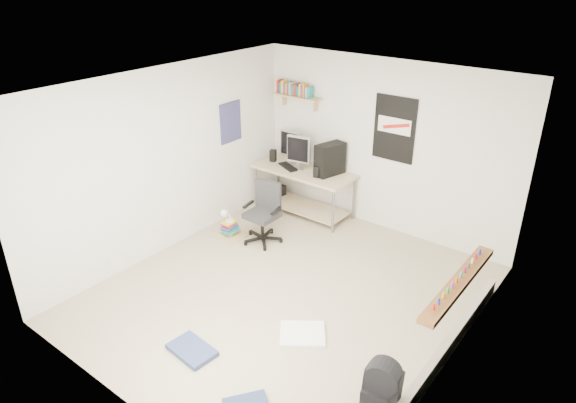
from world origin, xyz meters
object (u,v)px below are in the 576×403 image
Objects in this scene: desk at (304,191)px; office_chair at (262,210)px; book_stack at (230,226)px; backpack at (382,391)px.

office_chair is (0.09, -1.11, 0.12)m from desk.
book_stack is (-0.49, -0.16, -0.34)m from office_chair.
desk is at bearing 126.37° from backpack.
desk is 1.35m from book_stack.
office_chair reaches higher than backpack.
book_stack is at bearing -172.76° from office_chair.
backpack is (2.81, -1.67, -0.29)m from office_chair.
office_chair reaches higher than book_stack.
backpack is (2.89, -2.78, -0.16)m from desk.
desk reaches higher than book_stack.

